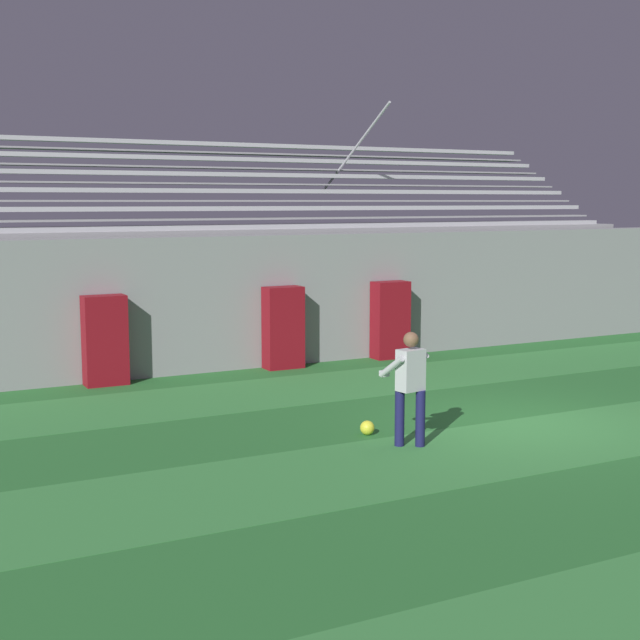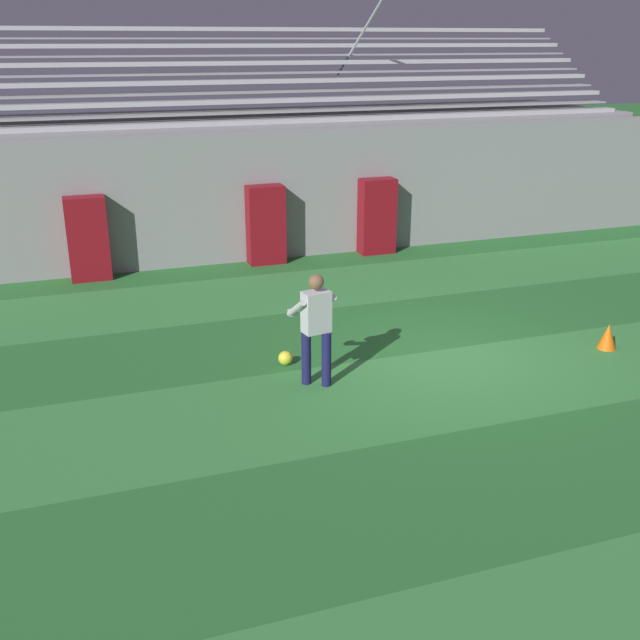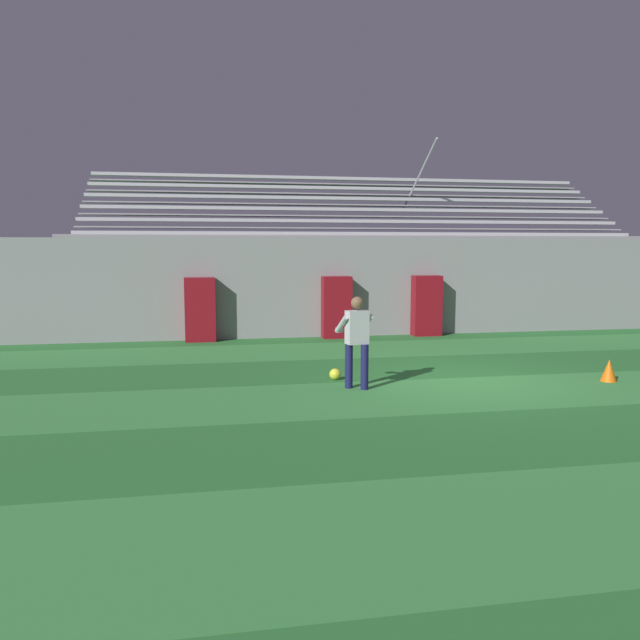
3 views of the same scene
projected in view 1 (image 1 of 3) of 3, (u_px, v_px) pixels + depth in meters
ground_plane at (516, 422)px, 14.26m from camera, size 80.00×80.00×0.00m
turf_stripe_mid at (563, 437)px, 13.33m from camera, size 28.00×2.47×0.01m
turf_stripe_far at (389, 379)px, 17.66m from camera, size 28.00×2.47×0.01m
back_wall at (327, 297)px, 19.79m from camera, size 24.00×0.60×2.80m
padding_pillar_gate_left at (283, 328)px, 18.77m from camera, size 0.81×0.44×1.73m
padding_pillar_gate_right at (390, 320)px, 19.99m from camera, size 0.81×0.44×1.73m
padding_pillar_far_left at (105, 340)px, 17.05m from camera, size 0.81×0.44×1.73m
bleacher_stand at (276, 282)px, 22.15m from camera, size 18.00×4.75×5.83m
goalkeeper at (410, 381)px, 12.76m from camera, size 0.64×0.59×1.67m
soccer_ball at (367, 428)px, 13.47m from camera, size 0.22×0.22×0.22m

